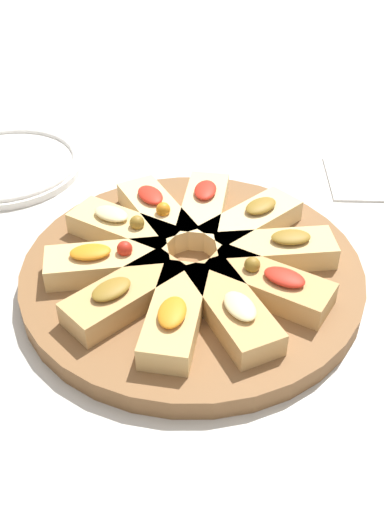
# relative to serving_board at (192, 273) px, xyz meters

# --- Properties ---
(ground_plane) EXTENTS (3.00, 3.00, 0.00)m
(ground_plane) POSITION_rel_serving_board_xyz_m (0.00, 0.00, -0.01)
(ground_plane) COLOR beige
(serving_board) EXTENTS (0.38, 0.38, 0.02)m
(serving_board) POSITION_rel_serving_board_xyz_m (0.00, 0.00, 0.00)
(serving_board) COLOR brown
(serving_board) RESTS_ON ground_plane
(focaccia_slice_0) EXTENTS (0.10, 0.14, 0.04)m
(focaccia_slice_0) POSITION_rel_serving_board_xyz_m (-0.04, -0.08, 0.03)
(focaccia_slice_0) COLOR tan
(focaccia_slice_0) RESTS_ON serving_board
(focaccia_slice_1) EXTENTS (0.07, 0.14, 0.04)m
(focaccia_slice_1) POSITION_rel_serving_board_xyz_m (0.02, -0.09, 0.03)
(focaccia_slice_1) COLOR #DBB775
(focaccia_slice_1) RESTS_ON serving_board
(focaccia_slice_2) EXTENTS (0.13, 0.13, 0.04)m
(focaccia_slice_2) POSITION_rel_serving_board_xyz_m (0.07, -0.06, 0.03)
(focaccia_slice_2) COLOR #E5C689
(focaccia_slice_2) RESTS_ON serving_board
(focaccia_slice_3) EXTENTS (0.13, 0.06, 0.04)m
(focaccia_slice_3) POSITION_rel_serving_board_xyz_m (0.09, -0.01, 0.03)
(focaccia_slice_3) COLOR #E5C689
(focaccia_slice_3) RESTS_ON serving_board
(focaccia_slice_4) EXTENTS (0.14, 0.11, 0.04)m
(focaccia_slice_4) POSITION_rel_serving_board_xyz_m (0.08, 0.05, 0.03)
(focaccia_slice_4) COLOR #E5C689
(focaccia_slice_4) RESTS_ON serving_board
(focaccia_slice_5) EXTENTS (0.10, 0.14, 0.04)m
(focaccia_slice_5) POSITION_rel_serving_board_xyz_m (0.04, 0.08, 0.03)
(focaccia_slice_5) COLOR #DBB775
(focaccia_slice_5) RESTS_ON serving_board
(focaccia_slice_6) EXTENTS (0.08, 0.14, 0.04)m
(focaccia_slice_6) POSITION_rel_serving_board_xyz_m (-0.02, 0.09, 0.03)
(focaccia_slice_6) COLOR #DBB775
(focaccia_slice_6) RESTS_ON serving_board
(focaccia_slice_7) EXTENTS (0.13, 0.12, 0.04)m
(focaccia_slice_7) POSITION_rel_serving_board_xyz_m (-0.07, 0.06, 0.03)
(focaccia_slice_7) COLOR tan
(focaccia_slice_7) RESTS_ON serving_board
(focaccia_slice_8) EXTENTS (0.14, 0.06, 0.04)m
(focaccia_slice_8) POSITION_rel_serving_board_xyz_m (-0.09, 0.01, 0.03)
(focaccia_slice_8) COLOR tan
(focaccia_slice_8) RESTS_ON serving_board
(focaccia_slice_9) EXTENTS (0.14, 0.11, 0.04)m
(focaccia_slice_9) POSITION_rel_serving_board_xyz_m (-0.08, -0.05, 0.03)
(focaccia_slice_9) COLOR tan
(focaccia_slice_9) RESTS_ON serving_board
(plate_right) EXTENTS (0.22, 0.22, 0.02)m
(plate_right) POSITION_rel_serving_board_xyz_m (0.22, 0.29, -0.00)
(plate_right) COLOR white
(plate_right) RESTS_ON ground_plane
(napkin_stack) EXTENTS (0.12, 0.11, 0.01)m
(napkin_stack) POSITION_rel_serving_board_xyz_m (0.24, -0.22, -0.01)
(napkin_stack) COLOR white
(napkin_stack) RESTS_ON ground_plane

